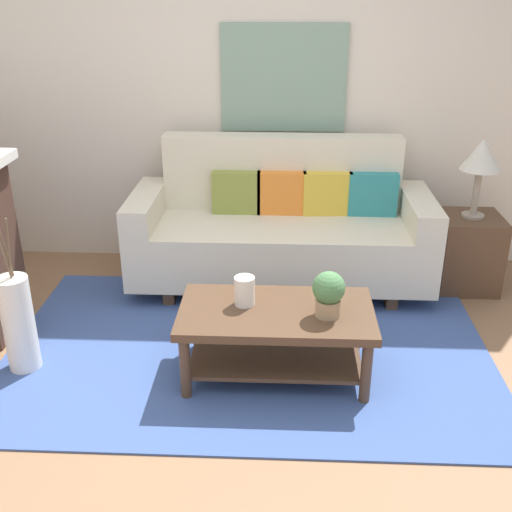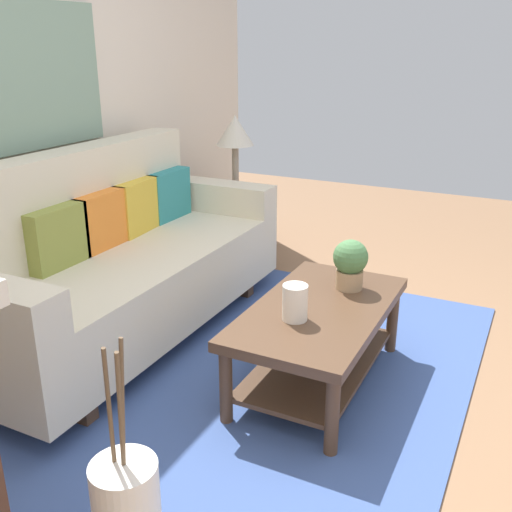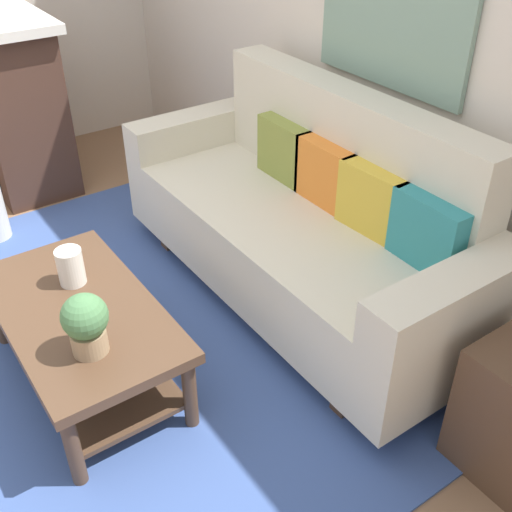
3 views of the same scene
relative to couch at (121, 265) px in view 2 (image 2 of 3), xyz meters
The scene contains 17 objects.
ground_plane 1.54m from the couch, 97.40° to the right, with size 9.08×9.08×0.00m, color #8C6647.
wall_back 1.08m from the couch, 109.46° to the left, with size 5.08×0.10×2.70m, color beige.
area_rug 1.07m from the couch, 101.17° to the right, with size 2.99×1.95×0.01m, color #3D5693.
couch is the anchor object (origin of this frame).
throw_pillow_olive 0.44m from the couch, 159.52° to the left, with size 0.36×0.12×0.32m, color olive.
throw_pillow_orange 0.28m from the couch, 90.00° to the left, with size 0.36×0.12×0.32m, color orange.
throw_pillow_mustard 0.44m from the couch, 20.48° to the left, with size 0.36×0.12×0.32m, color gold.
throw_pillow_teal 0.73m from the couch, 10.58° to the left, with size 0.36×0.12×0.32m, color teal.
coffee_table 1.22m from the couch, 90.68° to the right, with size 1.10×0.60×0.43m.
tabletop_vase 1.18m from the couch, 99.60° to the right, with size 0.12×0.12×0.17m, color white.
potted_plant_tabletop 1.31m from the couch, 78.10° to the right, with size 0.18×0.18×0.26m.
side_table 1.40m from the couch, ahead, with size 0.44×0.44×0.56m, color #513826.
table_lamp 1.50m from the couch, ahead, with size 0.28×0.28×0.57m.
floor_vase_branch_a 1.96m from the couch, 140.45° to the right, with size 0.01×0.01×0.36m, color brown.
floor_vase_branch_b 1.97m from the couch, 141.41° to the right, with size 0.01×0.01×0.36m, color brown.
floor_vase_branch_c 1.99m from the couch, 140.61° to the right, with size 0.01×0.01×0.36m, color brown.
framed_painting 1.13m from the couch, 90.00° to the left, with size 0.94×0.03×0.78m, color gray.
Camera 2 is at (-2.29, -0.64, 1.64)m, focal length 41.45 mm.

